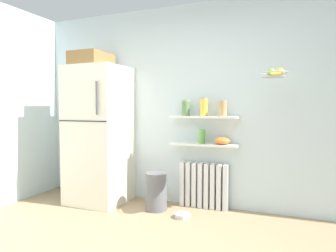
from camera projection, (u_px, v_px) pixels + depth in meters
The scene contains 13 objects.
back_wall at pixel (191, 105), 3.94m from camera, with size 7.04×0.10×2.60m, color silver.
refrigerator at pixel (99, 132), 4.01m from camera, with size 0.72×0.74×2.00m.
radiator at pixel (204, 185), 3.79m from camera, with size 0.61×0.12×0.57m.
wall_shelf_lower at pixel (204, 145), 3.73m from camera, with size 0.85×0.22×0.03m, color white.
wall_shelf_upper at pixel (204, 117), 3.71m from camera, with size 0.85×0.22×0.03m, color white.
storage_jar_0 at pixel (186, 108), 3.80m from camera, with size 0.11×0.11×0.20m.
storage_jar_1 at pixel (204, 107), 3.71m from camera, with size 0.10×0.10×0.23m.
storage_jar_2 at pixel (223, 108), 3.62m from camera, with size 0.10×0.10×0.20m.
vase at pixel (202, 137), 3.74m from camera, with size 0.09×0.09×0.17m, color #66A84C.
shelf_bowl at pixel (222, 141), 3.64m from camera, with size 0.19×0.19×0.09m, color orange.
trash_bin at pixel (156, 191), 3.71m from camera, with size 0.27×0.27×0.46m, color slate.
pet_food_bowl at pixel (183, 216), 3.45m from camera, with size 0.18×0.18×0.05m, color #B7B7BC.
hanging_fruit_basket at pixel (275, 73), 3.05m from camera, with size 0.29×0.29×0.10m.
Camera 1 is at (1.19, -1.72, 1.26)m, focal length 31.97 mm.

